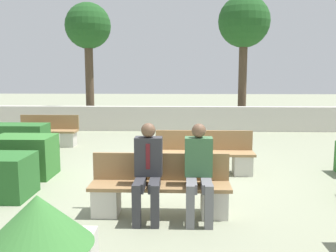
{
  "coord_description": "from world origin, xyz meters",
  "views": [
    {
      "loc": [
        0.28,
        -7.23,
        1.98
      ],
      "look_at": [
        -0.01,
        0.5,
        0.9
      ],
      "focal_mm": 40.0,
      "sensor_mm": 36.0,
      "label": 1
    }
  ],
  "objects_px": {
    "bench_front": "(160,191)",
    "bench_left_side": "(204,157)",
    "bench_right_side": "(48,135)",
    "tree_leftmost": "(88,29)",
    "tree_center_left": "(244,24)",
    "planter_corner_right": "(39,249)",
    "person_seated_man": "(148,167)",
    "person_seated_woman": "(199,168)"
  },
  "relations": [
    {
      "from": "bench_front",
      "to": "bench_left_side",
      "type": "bearing_deg",
      "value": 71.21
    },
    {
      "from": "bench_front",
      "to": "bench_right_side",
      "type": "xyz_separation_m",
      "value": [
        -3.41,
        4.97,
        -0.01
      ]
    },
    {
      "from": "tree_leftmost",
      "to": "tree_center_left",
      "type": "relative_size",
      "value": 0.94
    },
    {
      "from": "bench_left_side",
      "to": "planter_corner_right",
      "type": "relative_size",
      "value": 1.97
    },
    {
      "from": "bench_front",
      "to": "tree_center_left",
      "type": "distance_m",
      "value": 10.06
    },
    {
      "from": "bench_front",
      "to": "tree_center_left",
      "type": "xyz_separation_m",
      "value": [
        2.57,
        9.09,
        3.46
      ]
    },
    {
      "from": "bench_right_side",
      "to": "person_seated_man",
      "type": "xyz_separation_m",
      "value": [
        3.25,
        -5.11,
        0.4
      ]
    },
    {
      "from": "person_seated_man",
      "to": "tree_leftmost",
      "type": "height_order",
      "value": "tree_leftmost"
    },
    {
      "from": "bench_right_side",
      "to": "planter_corner_right",
      "type": "relative_size",
      "value": 1.65
    },
    {
      "from": "bench_right_side",
      "to": "tree_center_left",
      "type": "relative_size",
      "value": 0.34
    },
    {
      "from": "bench_front",
      "to": "tree_leftmost",
      "type": "bearing_deg",
      "value": 109.66
    },
    {
      "from": "bench_right_side",
      "to": "tree_center_left",
      "type": "xyz_separation_m",
      "value": [
        5.98,
        4.12,
        3.48
      ]
    },
    {
      "from": "person_seated_woman",
      "to": "tree_center_left",
      "type": "bearing_deg",
      "value": 77.59
    },
    {
      "from": "bench_left_side",
      "to": "person_seated_man",
      "type": "bearing_deg",
      "value": -119.42
    },
    {
      "from": "bench_front",
      "to": "person_seated_woman",
      "type": "distance_m",
      "value": 0.68
    },
    {
      "from": "bench_right_side",
      "to": "planter_corner_right",
      "type": "xyz_separation_m",
      "value": [
        2.52,
        -7.17,
        0.21
      ]
    },
    {
      "from": "bench_front",
      "to": "tree_center_left",
      "type": "height_order",
      "value": "tree_center_left"
    },
    {
      "from": "bench_front",
      "to": "tree_leftmost",
      "type": "height_order",
      "value": "tree_leftmost"
    },
    {
      "from": "bench_left_side",
      "to": "tree_center_left",
      "type": "bearing_deg",
      "value": 66.92
    },
    {
      "from": "bench_left_side",
      "to": "tree_center_left",
      "type": "xyz_separation_m",
      "value": [
        1.81,
        6.87,
        3.46
      ]
    },
    {
      "from": "bench_right_side",
      "to": "person_seated_woman",
      "type": "height_order",
      "value": "person_seated_woman"
    },
    {
      "from": "bench_front",
      "to": "tree_center_left",
      "type": "relative_size",
      "value": 0.41
    },
    {
      "from": "bench_front",
      "to": "person_seated_man",
      "type": "xyz_separation_m",
      "value": [
        -0.16,
        -0.14,
        0.39
      ]
    },
    {
      "from": "bench_front",
      "to": "bench_left_side",
      "type": "xyz_separation_m",
      "value": [
        0.76,
        2.22,
        -0.0
      ]
    },
    {
      "from": "planter_corner_right",
      "to": "tree_leftmost",
      "type": "relative_size",
      "value": 0.22
    },
    {
      "from": "person_seated_woman",
      "to": "tree_center_left",
      "type": "xyz_separation_m",
      "value": [
        2.03,
        9.23,
        3.08
      ]
    },
    {
      "from": "person_seated_man",
      "to": "tree_leftmost",
      "type": "bearing_deg",
      "value": 108.46
    },
    {
      "from": "bench_left_side",
      "to": "bench_right_side",
      "type": "distance_m",
      "value": 4.99
    },
    {
      "from": "tree_leftmost",
      "to": "bench_right_side",
      "type": "bearing_deg",
      "value": -93.93
    },
    {
      "from": "planter_corner_right",
      "to": "tree_leftmost",
      "type": "distance_m",
      "value": 11.64
    },
    {
      "from": "bench_right_side",
      "to": "person_seated_woman",
      "type": "bearing_deg",
      "value": -46.66
    },
    {
      "from": "person_seated_woman",
      "to": "tree_leftmost",
      "type": "distance_m",
      "value": 10.09
    },
    {
      "from": "person_seated_man",
      "to": "person_seated_woman",
      "type": "height_order",
      "value": "person_seated_man"
    },
    {
      "from": "bench_front",
      "to": "bench_left_side",
      "type": "height_order",
      "value": "same"
    },
    {
      "from": "bench_left_side",
      "to": "planter_corner_right",
      "type": "height_order",
      "value": "planter_corner_right"
    },
    {
      "from": "person_seated_woman",
      "to": "tree_leftmost",
      "type": "relative_size",
      "value": 0.29
    },
    {
      "from": "person_seated_man",
      "to": "tree_center_left",
      "type": "height_order",
      "value": "tree_center_left"
    },
    {
      "from": "person_seated_woman",
      "to": "tree_leftmost",
      "type": "xyz_separation_m",
      "value": [
        -3.68,
        8.95,
        2.88
      ]
    },
    {
      "from": "tree_center_left",
      "to": "planter_corner_right",
      "type": "bearing_deg",
      "value": -107.0
    },
    {
      "from": "tree_leftmost",
      "to": "person_seated_man",
      "type": "bearing_deg",
      "value": -71.54
    },
    {
      "from": "bench_front",
      "to": "person_seated_man",
      "type": "distance_m",
      "value": 0.44
    },
    {
      "from": "planter_corner_right",
      "to": "bench_front",
      "type": "bearing_deg",
      "value": 68.13
    }
  ]
}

